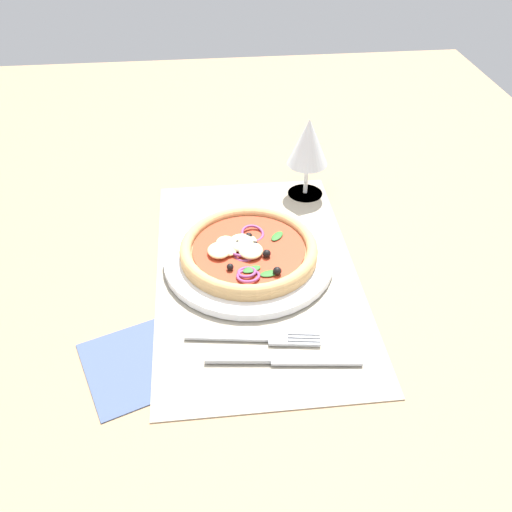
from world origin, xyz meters
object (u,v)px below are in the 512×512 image
Objects in this scene: knife at (285,359)px; napkin at (135,365)px; fork at (260,338)px; plate at (249,258)px; pizza at (248,249)px; wine_glass at (308,144)px.

napkin is (-1.51, -19.14, -0.47)cm from knife.
knife is (3.85, 2.76, 0.03)cm from fork.
plate is 1.24× the size of pizza.
wine_glass reaches higher than plate.
fork is 4.74cm from knife.
pizza is 1.18× the size of fork.
wine_glass is at bearing 146.72° from pizza.
plate is at bearing 103.70° from knife.
knife is at bearing -46.14° from fork.
pizza reaches higher than knife.
pizza is (0.06, -0.10, 1.73)cm from plate.
napkin is (18.85, -16.46, -0.83)cm from plate.
plate reaches higher than fork.
fork is 1.35× the size of napkin.
wine_glass is (-35.27, 12.34, 9.62)cm from fork.
pizza is at bearing -60.92° from plate.
fork is at bearing -19.29° from wine_glass.
wine_glass reaches higher than pizza.
plate is at bearing -33.14° from wine_glass.
wine_glass reaches higher than knife.
wine_glass is (-18.82, 12.36, 7.49)cm from pizza.
fork is (16.51, -0.09, -0.39)cm from plate.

